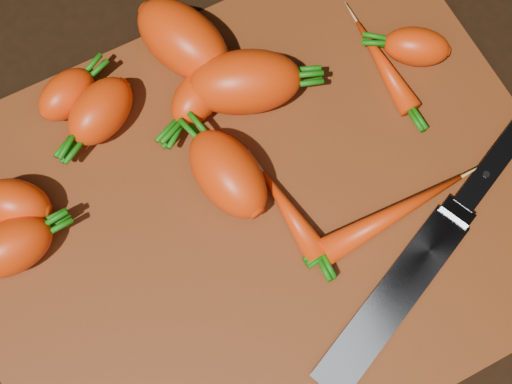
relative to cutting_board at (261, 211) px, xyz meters
name	(u,v)px	position (x,y,z in m)	size (l,w,h in m)	color
ground	(261,214)	(0.00, 0.00, -0.01)	(2.00, 2.00, 0.01)	black
cutting_board	(261,211)	(0.00, 0.00, 0.00)	(0.50, 0.40, 0.01)	brown
carrot_0	(12,247)	(-0.20, 0.06, 0.03)	(0.07, 0.04, 0.04)	#EE3705
carrot_1	(14,204)	(-0.18, 0.09, 0.03)	(0.06, 0.04, 0.04)	#EE3705
carrot_2	(183,40)	(0.01, 0.16, 0.03)	(0.10, 0.06, 0.06)	#EE3705
carrot_3	(228,174)	(-0.01, 0.03, 0.03)	(0.09, 0.05, 0.05)	#EE3705
carrot_4	(197,97)	(-0.01, 0.11, 0.02)	(0.06, 0.04, 0.04)	#EE3705
carrot_5	(67,95)	(-0.11, 0.17, 0.02)	(0.06, 0.04, 0.04)	#EE3705
carrot_6	(416,47)	(0.19, 0.07, 0.02)	(0.06, 0.03, 0.03)	#EE3705
carrot_7	(383,65)	(0.16, 0.07, 0.02)	(0.10, 0.02, 0.02)	#EE3705
carrot_8	(393,214)	(0.09, -0.06, 0.02)	(0.14, 0.02, 0.02)	#EE3705
carrot_9	(291,214)	(0.02, -0.02, 0.02)	(0.09, 0.02, 0.02)	#EE3705
carrot_10	(101,111)	(-0.09, 0.14, 0.03)	(0.07, 0.04, 0.04)	#EE3705
carrot_11	(245,82)	(0.04, 0.10, 0.03)	(0.10, 0.06, 0.06)	#EE3705
knife	(405,283)	(0.07, -0.11, 0.01)	(0.28, 0.14, 0.02)	gray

